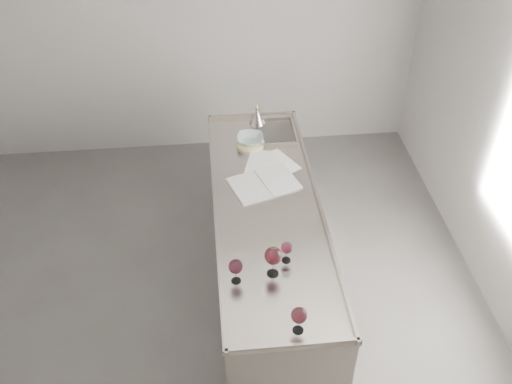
{
  "coord_description": "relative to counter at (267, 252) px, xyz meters",
  "views": [
    {
      "loc": [
        0.11,
        -2.73,
        3.59
      ],
      "look_at": [
        0.42,
        0.37,
        1.02
      ],
      "focal_mm": 40.0,
      "sensor_mm": 36.0,
      "label": 1
    }
  ],
  "objects": [
    {
      "name": "loose_paper_under",
      "position": [
        0.01,
        0.52,
        0.47
      ],
      "size": [
        0.29,
        0.36,
        0.0
      ],
      "primitive_type": "cube",
      "rotation": [
        0.0,
        0.0,
        -0.28
      ],
      "color": "silver",
      "rests_on": "counter"
    },
    {
      "name": "wine_funnel",
      "position": [
        0.03,
        1.08,
        0.53
      ],
      "size": [
        0.13,
        0.13,
        0.19
      ],
      "rotation": [
        0.0,
        0.0,
        0.24
      ],
      "color": "#B0A79D",
      "rests_on": "counter"
    },
    {
      "name": "ceramic_bowl",
      "position": [
        -0.05,
        0.78,
        0.51
      ],
      "size": [
        0.24,
        0.24,
        0.05
      ],
      "primitive_type": "imported",
      "rotation": [
        0.0,
        0.0,
        -0.13
      ],
      "color": "#96ABAE",
      "rests_on": "trivet"
    },
    {
      "name": "notebook",
      "position": [
        0.0,
        0.25,
        0.47
      ],
      "size": [
        0.56,
        0.47,
        0.02
      ],
      "rotation": [
        0.0,
        0.0,
        0.33
      ],
      "color": "silver",
      "rests_on": "counter"
    },
    {
      "name": "loose_paper_top",
      "position": [
        0.14,
        0.49,
        0.47
      ],
      "size": [
        0.35,
        0.39,
        0.0
      ],
      "primitive_type": "cube",
      "rotation": [
        0.0,
        0.0,
        0.51
      ],
      "color": "silver",
      "rests_on": "counter"
    },
    {
      "name": "wine_glass_left",
      "position": [
        -0.28,
        -0.68,
        0.59
      ],
      "size": [
        0.09,
        0.09,
        0.17
      ],
      "rotation": [
        0.0,
        0.0,
        0.13
      ],
      "color": "white",
      "rests_on": "counter"
    },
    {
      "name": "trivet",
      "position": [
        -0.05,
        0.78,
        0.48
      ],
      "size": [
        0.26,
        0.26,
        0.02
      ],
      "primitive_type": "cylinder",
      "rotation": [
        0.0,
        0.0,
        0.12
      ],
      "color": "beige",
      "rests_on": "counter"
    },
    {
      "name": "wine_glass_middle",
      "position": [
        -0.04,
        -0.64,
        0.62
      ],
      "size": [
        0.11,
        0.11,
        0.22
      ],
      "rotation": [
        0.0,
        0.0,
        -0.3
      ],
      "color": "white",
      "rests_on": "counter"
    },
    {
      "name": "counter",
      "position": [
        0.0,
        0.0,
        0.0
      ],
      "size": [
        0.77,
        2.42,
        0.97
      ],
      "color": "#9E958E",
      "rests_on": "ground"
    },
    {
      "name": "room_shell",
      "position": [
        -0.5,
        -0.3,
        0.93
      ],
      "size": [
        4.54,
        5.04,
        2.84
      ],
      "color": "#4C4A47",
      "rests_on": "ground"
    },
    {
      "name": "wine_glass_small",
      "position": [
        0.06,
        -0.54,
        0.58
      ],
      "size": [
        0.07,
        0.07,
        0.15
      ],
      "rotation": [
        0.0,
        0.0,
        -0.02
      ],
      "color": "white",
      "rests_on": "counter"
    },
    {
      "name": "wine_glass_right",
      "position": [
        0.05,
        -1.08,
        0.6
      ],
      "size": [
        0.09,
        0.09,
        0.18
      ],
      "rotation": [
        0.0,
        0.0,
        -0.38
      ],
      "color": "white",
      "rests_on": "counter"
    }
  ]
}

